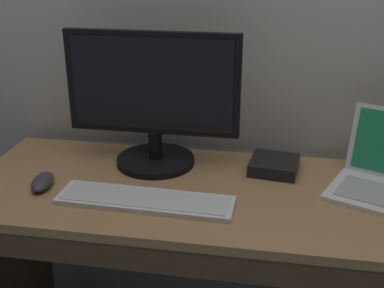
{
  "coord_description": "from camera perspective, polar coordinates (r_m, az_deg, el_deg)",
  "views": [
    {
      "loc": [
        0.13,
        -1.28,
        1.46
      ],
      "look_at": [
        -0.1,
        0.0,
        0.91
      ],
      "focal_mm": 46.79,
      "sensor_mm": 36.0,
      "label": 1
    }
  ],
  "objects": [
    {
      "name": "desk",
      "position": [
        1.58,
        3.49,
        -13.42
      ],
      "size": [
        1.53,
        0.56,
        0.77
      ],
      "color": "#A87A4C",
      "rests_on": "ground"
    },
    {
      "name": "external_monitor",
      "position": [
        1.55,
        -4.44,
        4.65
      ],
      "size": [
        0.54,
        0.25,
        0.43
      ],
      "color": "black",
      "rests_on": "desk"
    },
    {
      "name": "wired_keyboard",
      "position": [
        1.4,
        -5.34,
        -6.38
      ],
      "size": [
        0.5,
        0.14,
        0.02
      ],
      "color": "white",
      "rests_on": "desk"
    },
    {
      "name": "computer_mouse",
      "position": [
        1.54,
        -16.67,
        -4.14
      ],
      "size": [
        0.08,
        0.13,
        0.03
      ],
      "primitive_type": "ellipsoid",
      "rotation": [
        0.0,
        0.0,
        0.14
      ],
      "color": "#38383D",
      "rests_on": "desk"
    },
    {
      "name": "external_drive_box",
      "position": [
        1.59,
        9.34,
        -2.41
      ],
      "size": [
        0.16,
        0.16,
        0.04
      ],
      "primitive_type": "cube",
      "rotation": [
        0.0,
        0.0,
        -0.13
      ],
      "color": "black",
      "rests_on": "desk"
    }
  ]
}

